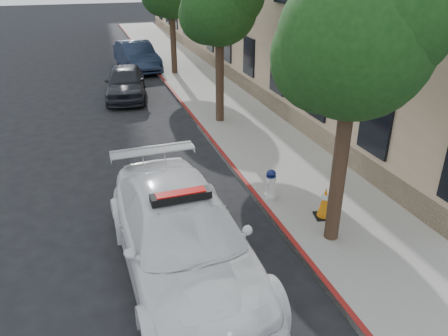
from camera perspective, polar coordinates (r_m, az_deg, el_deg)
The scene contains 10 objects.
ground at distance 10.52m, azimuth -5.86°, elevation -6.46°, with size 120.00×120.00×0.00m, color black.
sidewalk at distance 20.27m, azimuth -2.07°, elevation 9.82°, with size 3.20×50.00×0.15m, color gray.
curb_strip at distance 19.92m, azimuth -6.38°, elevation 9.40°, with size 0.12×50.00×0.15m, color maroon.
tree_near at distance 8.30m, azimuth 17.01°, elevation 15.62°, with size 2.92×2.82×5.62m.
tree_mid at distance 15.54m, azimuth -0.48°, elevation 20.38°, with size 2.77×2.64×5.43m.
police_car at distance 8.36m, azimuth -5.40°, elevation -9.00°, with size 2.48×5.77×1.80m.
parked_car_mid at distance 20.00m, azimuth -12.75°, elevation 10.88°, with size 1.68×4.16×1.42m, color #202229.
parked_car_far at distance 25.36m, azimuth -11.34°, elevation 14.16°, with size 1.63×4.66×1.54m, color #162038.
fire_hydrant at distance 10.92m, azimuth 6.12°, elevation -2.09°, with size 0.32×0.29×0.75m.
traffic_cone at distance 10.29m, azimuth 13.03°, elevation -4.38°, with size 0.48×0.48×0.77m.
Camera 1 is at (-1.72, -8.78, 5.55)m, focal length 35.00 mm.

